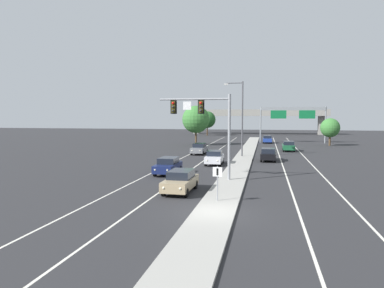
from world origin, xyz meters
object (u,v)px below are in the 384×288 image
Objects in this scene: car_oncoming_white at (215,157)px; car_receding_green at (288,146)px; median_sign_post at (217,178)px; car_oncoming_navy at (168,166)px; street_lamp_median at (241,114)px; car_receding_blue at (267,139)px; tree_far_left_c at (196,119)px; highway_sign_gantry at (293,113)px; tree_far_right_a at (330,128)px; overhead_signal_mast at (207,119)px; tree_far_left_b at (207,120)px; car_receding_black at (268,154)px; car_oncoming_tan at (181,181)px; car_oncoming_grey at (199,149)px.

car_oncoming_white is 20.20m from car_receding_green.
car_oncoming_navy is at bearing 120.75° from median_sign_post.
street_lamp_median is 2.22× the size of car_oncoming_white.
car_receding_blue is 0.59× the size of tree_far_left_c.
car_oncoming_white is 38.45m from highway_sign_gantry.
highway_sign_gantry is 9.33m from tree_far_right_a.
median_sign_post is (1.97, -7.72, -3.70)m from overhead_signal_mast.
overhead_signal_mast is 45.40m from car_receding_blue.
car_oncoming_navy is at bearing 148.20° from overhead_signal_mast.
overhead_signal_mast is 18.38m from street_lamp_median.
highway_sign_gantry reaches higher than car_receding_green.
car_receding_green is (6.52, 35.88, -0.77)m from median_sign_post.
median_sign_post is 52.70m from car_receding_blue.
tree_far_right_a is at bearing -47.52° from tree_far_left_b.
median_sign_post is 36.48m from car_receding_green.
tree_far_right_a is at bearing 65.92° from car_receding_black.
tree_far_left_b is (-28.36, 30.98, 1.21)m from tree_far_right_a.
tree_far_right_a is (20.86, 37.86, 2.55)m from car_oncoming_navy.
car_receding_green is (6.90, 9.86, -4.97)m from street_lamp_median.
tree_far_left_b is (-7.50, 68.84, 3.75)m from car_oncoming_navy.
car_receding_blue is at bearing 77.42° from car_oncoming_navy.
car_receding_green is 0.34× the size of highway_sign_gantry.
street_lamp_median is 2.23× the size of car_receding_blue.
car_oncoming_navy is at bearing -118.85° from tree_far_right_a.
tree_far_left_c reaches higher than highway_sign_gantry.
street_lamp_median is at bearing -61.78° from tree_far_left_c.
car_oncoming_tan and car_receding_green have the same top height.
overhead_signal_mast is at bearing -77.73° from car_oncoming_grey.
tree_far_left_c is (-16.56, 8.14, 4.10)m from car_receding_green.
car_oncoming_tan and car_oncoming_navy have the same top height.
median_sign_post is at bearing -98.30° from car_receding_black.
car_oncoming_tan is 53.18m from highway_sign_gantry.
tree_far_left_b is at bearing 96.22° from car_oncoming_navy.
street_lamp_median is (-0.39, 26.02, 4.21)m from median_sign_post.
car_oncoming_grey is 0.60× the size of tree_far_left_c.
tree_far_right_a is (14.74, 48.16, 1.78)m from median_sign_post.
street_lamp_median is at bearing 90.85° from median_sign_post.
car_receding_black is 0.64× the size of tree_far_left_b.
car_receding_green is at bearing -95.71° from highway_sign_gantry.
tree_far_left_c is (-24.78, -4.13, 1.56)m from tree_far_right_a.
overhead_signal_mast reaches higher than tree_far_right_a.
overhead_signal_mast is 1.61× the size of car_oncoming_navy.
car_oncoming_tan is 0.60× the size of tree_far_left_c.
car_oncoming_tan is at bearing -107.73° from car_receding_black.
car_oncoming_navy is 0.99× the size of car_oncoming_white.
tree_far_right_a is at bearing 55.66° from street_lamp_median.
car_receding_blue is (9.44, 42.29, 0.00)m from car_oncoming_navy.
median_sign_post is 0.43× the size of tree_far_right_a.
tree_far_left_c is (-3.92, 33.73, 4.10)m from car_oncoming_navy.
street_lamp_median reaches higher than car_oncoming_white.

